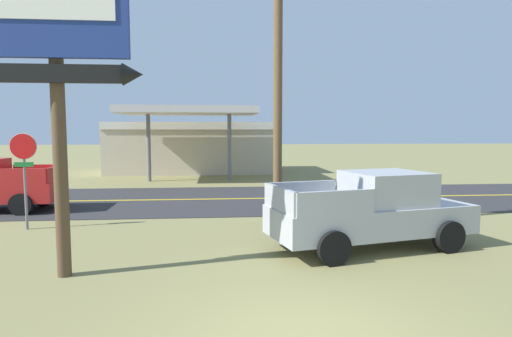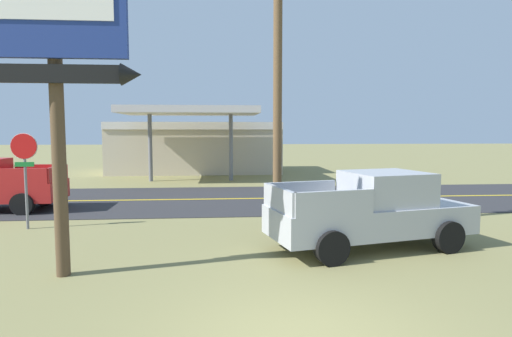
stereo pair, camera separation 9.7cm
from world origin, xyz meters
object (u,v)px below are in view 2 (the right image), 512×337
at_px(motel_sign, 55,43).
at_px(gas_station, 196,145).
at_px(pickup_silver_parked_on_lawn, 372,211).
at_px(stop_sign, 25,163).
at_px(utility_pole, 278,55).

distance_m(motel_sign, gas_station, 22.87).
bearing_deg(motel_sign, pickup_silver_parked_on_lawn, 13.29).
distance_m(stop_sign, pickup_silver_parked_on_lawn, 10.30).
xyz_separation_m(gas_station, pickup_silver_parked_on_lawn, (5.67, -20.98, -0.98)).
relative_size(motel_sign, stop_sign, 2.31).
xyz_separation_m(motel_sign, gas_station, (1.43, 22.65, -2.79)).
bearing_deg(utility_pole, motel_sign, -143.20).
bearing_deg(utility_pole, pickup_silver_parked_on_lawn, -42.04).
height_order(stop_sign, utility_pole, utility_pole).
relative_size(utility_pole, gas_station, 0.81).
distance_m(motel_sign, utility_pole, 6.13).
bearing_deg(motel_sign, utility_pole, 36.80).
bearing_deg(pickup_silver_parked_on_lawn, utility_pole, 137.96).
height_order(motel_sign, utility_pole, utility_pole).
relative_size(stop_sign, pickup_silver_parked_on_lawn, 0.54).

